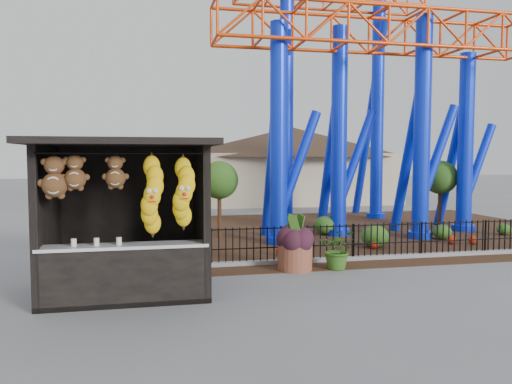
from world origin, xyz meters
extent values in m
plane|color=slate|center=(0.00, 0.00, 0.00)|extent=(120.00, 120.00, 0.00)
cube|color=#331E11|center=(4.00, 8.00, 0.01)|extent=(18.00, 12.00, 0.02)
cube|color=gray|center=(4.00, 3.00, 0.06)|extent=(18.00, 0.18, 0.12)
cube|color=black|center=(-3.00, 1.20, 0.05)|extent=(3.20, 2.60, 0.10)
cube|color=black|center=(-3.00, 2.44, 1.50)|extent=(3.20, 0.12, 3.00)
cube|color=black|center=(-4.54, 1.20, 1.50)|extent=(0.12, 2.60, 3.00)
cube|color=black|center=(-1.46, 1.20, 1.50)|extent=(0.12, 2.60, 3.00)
cube|color=black|center=(-3.00, 0.95, 3.06)|extent=(3.50, 3.40, 0.12)
cube|color=black|center=(-4.53, -0.03, 1.50)|extent=(0.14, 0.14, 3.00)
cube|color=black|center=(-1.47, -0.03, 1.50)|extent=(0.14, 0.14, 3.00)
cube|color=black|center=(-3.00, 0.15, 0.55)|extent=(3.00, 0.50, 1.10)
cube|color=silver|center=(-3.00, 0.15, 1.12)|extent=(3.10, 0.55, 0.06)
cylinder|color=black|center=(-3.00, -0.25, 2.85)|extent=(2.90, 0.04, 0.04)
cylinder|color=#0D29E1|center=(1.50, 6.00, 3.50)|extent=(0.56, 0.56, 7.00)
cylinder|color=#0D29E1|center=(1.50, 6.00, 0.12)|extent=(0.84, 0.84, 0.24)
cylinder|color=#0D29E1|center=(4.00, 7.20, 3.65)|extent=(0.56, 0.56, 7.30)
cylinder|color=#0D29E1|center=(4.00, 7.20, 0.12)|extent=(0.84, 0.84, 0.24)
cylinder|color=#0D29E1|center=(6.50, 6.00, 3.75)|extent=(0.56, 0.56, 7.50)
cylinder|color=#0D29E1|center=(6.50, 6.00, 0.12)|extent=(0.84, 0.84, 0.24)
cylinder|color=#0D29E1|center=(9.00, 7.20, 3.30)|extent=(0.56, 0.56, 6.60)
cylinder|color=#0D29E1|center=(9.00, 7.20, 0.12)|extent=(0.84, 0.84, 0.24)
cylinder|color=#0D29E1|center=(3.00, 10.50, 4.75)|extent=(0.56, 0.56, 9.50)
cylinder|color=#0D29E1|center=(3.00, 10.50, 0.12)|extent=(0.84, 0.84, 0.24)
cylinder|color=#0D29E1|center=(7.50, 11.50, 5.25)|extent=(0.56, 0.56, 10.50)
cylinder|color=#0D29E1|center=(7.50, 11.50, 0.12)|extent=(0.84, 0.84, 0.24)
cylinder|color=#0D29E1|center=(1.50, 6.90, 2.62)|extent=(0.36, 2.21, 5.85)
cylinder|color=#0D29E1|center=(2.20, 6.30, 2.45)|extent=(1.62, 0.32, 3.73)
cylinder|color=#0D29E1|center=(4.00, 8.10, 2.74)|extent=(0.36, 2.29, 6.10)
cylinder|color=#0D29E1|center=(4.70, 7.50, 2.55)|extent=(1.67, 0.32, 3.88)
cylinder|color=#0D29E1|center=(6.50, 6.90, 2.81)|extent=(0.36, 2.34, 6.26)
cylinder|color=#0D29E1|center=(7.20, 6.30, 2.62)|extent=(1.71, 0.32, 3.99)
cylinder|color=#0D29E1|center=(9.00, 8.10, 2.47)|extent=(0.36, 2.10, 5.53)
cylinder|color=#0D29E1|center=(9.70, 7.50, 2.31)|extent=(1.54, 0.32, 3.52)
cylinder|color=brown|center=(0.95, 2.27, 0.33)|extent=(1.12, 1.12, 0.65)
ellipsoid|color=black|center=(0.95, 2.27, 0.97)|extent=(0.70, 0.70, 0.64)
imported|color=#1F601C|center=(2.02, 2.13, 0.50)|extent=(1.15, 1.10, 1.01)
ellipsoid|color=#2B5218|center=(2.02, 5.03, 0.26)|extent=(0.60, 0.60, 0.48)
ellipsoid|color=#2B5218|center=(4.21, 4.68, 0.36)|extent=(0.85, 0.85, 0.68)
ellipsoid|color=#2B5218|center=(7.07, 5.56, 0.27)|extent=(0.62, 0.62, 0.50)
ellipsoid|color=#2B5218|center=(3.59, 7.38, 0.35)|extent=(0.83, 0.83, 0.66)
ellipsoid|color=#2B5218|center=(9.79, 5.98, 0.21)|extent=(0.50, 0.50, 0.40)
sphere|color=#AD240B|center=(1.05, 4.05, 0.16)|extent=(0.28, 0.28, 0.28)
sphere|color=#AD240B|center=(4.07, 4.43, 0.16)|extent=(0.28, 0.28, 0.28)
sphere|color=#AD240B|center=(6.85, 4.68, 0.16)|extent=(0.28, 0.28, 0.28)
sphere|color=#AD240B|center=(7.48, 4.50, 0.16)|extent=(0.28, 0.28, 0.28)
cube|color=#BFAD8C|center=(6.00, 20.00, 1.50)|extent=(12.00, 6.00, 3.00)
cone|color=#332319|center=(6.00, 20.00, 3.90)|extent=(15.00, 15.00, 1.80)
camera|label=1|loc=(-2.52, -9.38, 2.78)|focal=35.00mm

